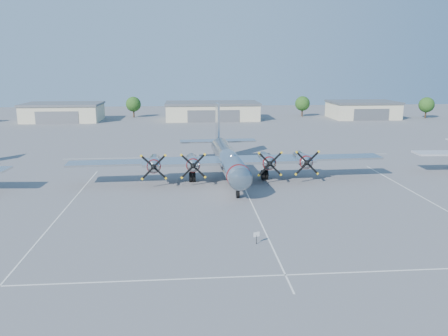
{
  "coord_description": "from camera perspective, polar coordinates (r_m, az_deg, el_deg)",
  "views": [
    {
      "loc": [
        -7.52,
        -53.41,
        16.27
      ],
      "look_at": [
        -2.93,
        2.14,
        3.2
      ],
      "focal_mm": 35.0,
      "sensor_mm": 36.0,
      "label": 1
    }
  ],
  "objects": [
    {
      "name": "hangar_center",
      "position": [
        136.26,
        -1.55,
        7.48
      ],
      "size": [
        28.6,
        14.6,
        5.4
      ],
      "color": "beige",
      "rests_on": "ground"
    },
    {
      "name": "hangar_east",
      "position": [
        146.94,
        17.65,
        7.29
      ],
      "size": [
        20.6,
        14.6,
        5.4
      ],
      "color": "beige",
      "rests_on": "ground"
    },
    {
      "name": "info_placard",
      "position": [
        41.28,
        4.27,
        -8.81
      ],
      "size": [
        0.6,
        0.25,
        1.17
      ],
      "rotation": [
        0.0,
        0.0,
        0.34
      ],
      "color": "black",
      "rests_on": "ground"
    },
    {
      "name": "parking_lines",
      "position": [
        54.68,
        3.41,
        -4.13
      ],
      "size": [
        60.0,
        50.08,
        0.01
      ],
      "color": "silver",
      "rests_on": "ground"
    },
    {
      "name": "tree_west",
      "position": [
        144.97,
        -11.75,
        8.16
      ],
      "size": [
        4.8,
        4.8,
        6.64
      ],
      "color": "#382619",
      "rests_on": "ground"
    },
    {
      "name": "tree_east",
      "position": [
        146.8,
        10.21,
        8.28
      ],
      "size": [
        4.8,
        4.8,
        6.64
      ],
      "color": "#382619",
      "rests_on": "ground"
    },
    {
      "name": "main_bomber_b29",
      "position": [
        65.37,
        0.4,
        -1.22
      ],
      "size": [
        46.17,
        32.51,
        9.95
      ],
      "primitive_type": null,
      "rotation": [
        0.0,
        0.0,
        0.04
      ],
      "color": "silver",
      "rests_on": "ground"
    },
    {
      "name": "ground",
      "position": [
        56.34,
        3.16,
        -3.61
      ],
      "size": [
        260.0,
        260.0,
        0.0
      ],
      "primitive_type": "plane",
      "color": "#5F5F62",
      "rests_on": "ground"
    },
    {
      "name": "hangar_west",
      "position": [
        141.12,
        -20.25,
        6.88
      ],
      "size": [
        22.6,
        14.6,
        5.4
      ],
      "color": "beige",
      "rests_on": "ground"
    },
    {
      "name": "tree_far_east",
      "position": [
        153.78,
        24.94,
        7.49
      ],
      "size": [
        4.8,
        4.8,
        6.64
      ],
      "color": "#382619",
      "rests_on": "ground"
    }
  ]
}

